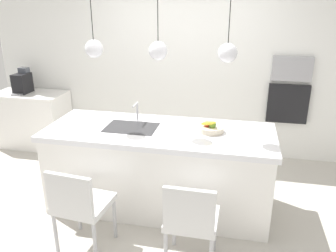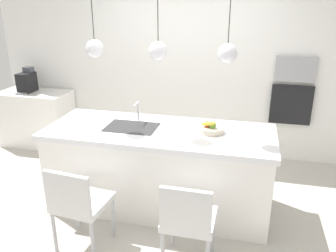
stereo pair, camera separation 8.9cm
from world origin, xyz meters
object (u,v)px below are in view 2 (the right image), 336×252
object	(u,v)px
coffee_machine	(27,82)
microwave	(296,69)
fruit_bowl	(211,128)
oven	(291,104)
chair_near	(78,202)
chair_middle	(188,219)

from	to	relation	value
coffee_machine	microwave	world-z (taller)	microwave
fruit_bowl	oven	size ratio (longest dim) A/B	0.48
microwave	chair_near	world-z (taller)	microwave
microwave	oven	xyz separation A→B (m)	(0.00, 0.00, -0.50)
chair_near	oven	bearing A→B (deg)	50.77
coffee_machine	oven	size ratio (longest dim) A/B	0.68
chair_middle	chair_near	bearing A→B (deg)	-179.96
microwave	fruit_bowl	bearing A→B (deg)	-121.81
microwave	coffee_machine	bearing A→B (deg)	-175.74
coffee_machine	microwave	xyz separation A→B (m)	(3.99, 0.30, 0.32)
microwave	chair_middle	bearing A→B (deg)	-112.11
coffee_machine	chair_middle	distance (m)	3.73
fruit_bowl	chair_middle	bearing A→B (deg)	-93.50
fruit_bowl	coffee_machine	bearing A→B (deg)	157.91
oven	chair_middle	distance (m)	2.70
coffee_machine	oven	xyz separation A→B (m)	(3.99, 0.30, -0.18)
oven	coffee_machine	bearing A→B (deg)	-175.74
microwave	chair_middle	size ratio (longest dim) A/B	0.63
fruit_bowl	chair_near	xyz separation A→B (m)	(-1.08, -0.95, -0.46)
coffee_machine	chair_near	distance (m)	2.98
oven	chair_middle	xyz separation A→B (m)	(-1.01, -2.48, -0.36)
oven	chair_middle	world-z (taller)	oven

